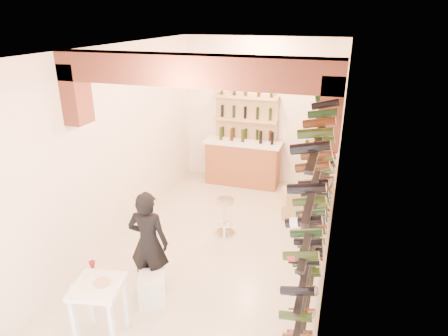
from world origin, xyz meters
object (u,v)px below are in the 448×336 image
tasting_table (99,294)px  chrome_barstool (225,214)px  wine_rack (320,171)px  person (149,243)px  back_counter (243,161)px  crate_lower (296,210)px  white_stool (153,289)px

tasting_table → chrome_barstool: tasting_table is taller
wine_rack → person: 2.59m
wine_rack → chrome_barstool: (-1.56, 0.42, -1.16)m
back_counter → chrome_barstool: size_ratio=2.54×
chrome_barstool → crate_lower: chrome_barstool is taller
chrome_barstool → tasting_table: bearing=-103.6°
wine_rack → back_counter: size_ratio=3.35×
back_counter → person: 3.98m
wine_rack → back_counter: 3.38m
wine_rack → tasting_table: 3.31m
white_stool → person: size_ratio=0.29×
tasting_table → white_stool: bearing=58.3°
crate_lower → wine_rack: bearing=-72.1°
wine_rack → crate_lower: (-0.45, 1.40, -1.39)m
white_stool → crate_lower: size_ratio=0.84×
back_counter → wine_rack: bearing=-55.3°
tasting_table → person: 0.99m
chrome_barstool → wine_rack: bearing=-15.1°
tasting_table → person: (0.13, 0.98, 0.11)m
tasting_table → white_stool: 0.89m
tasting_table → person: person is taller
back_counter → chrome_barstool: (0.28, -2.23, -0.15)m
back_counter → white_stool: size_ratio=3.88×
wine_rack → tasting_table: (-2.21, -2.30, -0.90)m
person → white_stool: bearing=115.0°
tasting_table → crate_lower: tasting_table is taller
back_counter → chrome_barstool: 2.25m
white_stool → chrome_barstool: size_ratio=0.65×
tasting_table → white_stool: (0.27, 0.73, -0.43)m
wine_rack → white_stool: wine_rack is taller
white_stool → chrome_barstool: bearing=79.0°
chrome_barstool → back_counter: bearing=97.0°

